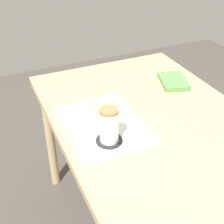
{
  "coord_description": "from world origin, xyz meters",
  "views": [
    {
      "loc": [
        0.92,
        -0.59,
        1.48
      ],
      "look_at": [
        -0.03,
        -0.17,
        0.79
      ],
      "focal_mm": 50.0,
      "sensor_mm": 36.0,
      "label": 1
    }
  ],
  "objects_px": {
    "pastry": "(101,108)",
    "small_book": "(173,81)",
    "dining_table": "(150,132)",
    "pastry_plate": "(101,113)",
    "coffee_mug": "(109,125)"
  },
  "relations": [
    {
      "from": "dining_table",
      "to": "coffee_mug",
      "type": "xyz_separation_m",
      "value": [
        0.08,
        -0.23,
        0.16
      ]
    },
    {
      "from": "dining_table",
      "to": "pastry",
      "type": "xyz_separation_m",
      "value": [
        -0.1,
        -0.19,
        0.12
      ]
    },
    {
      "from": "dining_table",
      "to": "small_book",
      "type": "height_order",
      "value": "small_book"
    },
    {
      "from": "pastry",
      "to": "small_book",
      "type": "xyz_separation_m",
      "value": [
        -0.11,
        0.44,
        -0.02
      ]
    },
    {
      "from": "pastry",
      "to": "small_book",
      "type": "height_order",
      "value": "pastry"
    },
    {
      "from": "pastry_plate",
      "to": "dining_table",
      "type": "bearing_deg",
      "value": 62.11
    },
    {
      "from": "dining_table",
      "to": "small_book",
      "type": "distance_m",
      "value": 0.34
    },
    {
      "from": "small_book",
      "to": "pastry_plate",
      "type": "bearing_deg",
      "value": -58.25
    },
    {
      "from": "coffee_mug",
      "to": "small_book",
      "type": "distance_m",
      "value": 0.57
    },
    {
      "from": "pastry_plate",
      "to": "pastry",
      "type": "height_order",
      "value": "pastry"
    },
    {
      "from": "dining_table",
      "to": "pastry_plate",
      "type": "bearing_deg",
      "value": -117.89
    },
    {
      "from": "dining_table",
      "to": "small_book",
      "type": "xyz_separation_m",
      "value": [
        -0.22,
        0.25,
        0.09
      ]
    },
    {
      "from": "pastry_plate",
      "to": "small_book",
      "type": "bearing_deg",
      "value": 104.65
    },
    {
      "from": "pastry_plate",
      "to": "coffee_mug",
      "type": "xyz_separation_m",
      "value": [
        0.18,
        -0.04,
        0.07
      ]
    },
    {
      "from": "coffee_mug",
      "to": "pastry",
      "type": "bearing_deg",
      "value": 167.76
    }
  ]
}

